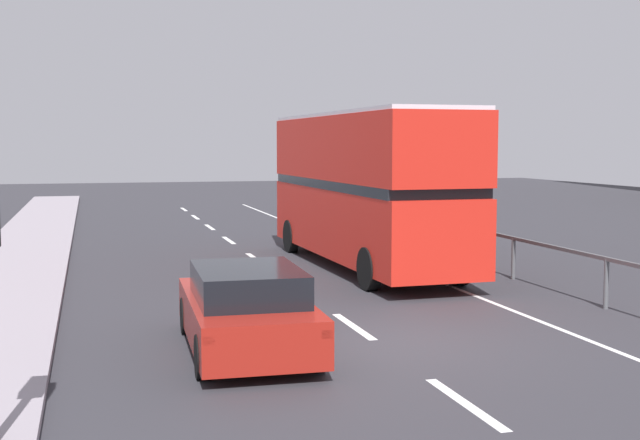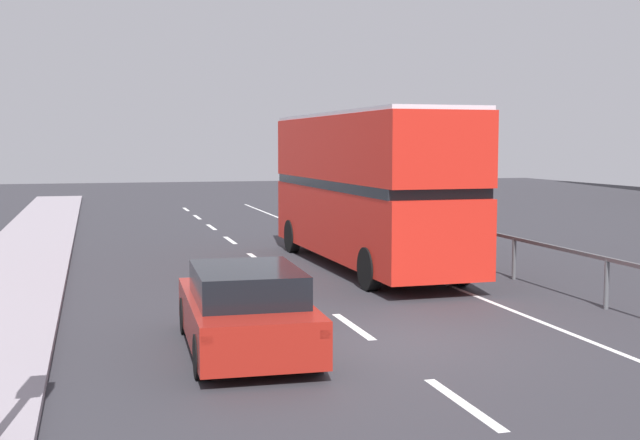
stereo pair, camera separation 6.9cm
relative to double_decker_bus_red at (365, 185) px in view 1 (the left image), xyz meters
name	(u,v)px [view 1 (the left image)]	position (x,y,z in m)	size (l,w,h in m)	color
ground_plane	(375,344)	(-2.55, -8.10, -2.29)	(73.03, 120.00, 0.10)	#2F2E34
lane_paint_markings	(344,264)	(-0.41, 0.61, -2.23)	(3.67, 46.00, 0.01)	silver
bridge_side_railing	(449,229)	(2.89, 0.90, -1.36)	(0.10, 42.00, 1.06)	#535459
double_decker_bus_red	(365,185)	(0.00, 0.00, 0.00)	(2.69, 10.05, 4.17)	red
hatchback_car_near	(246,310)	(-4.78, -8.17, -1.56)	(2.01, 4.36, 1.39)	maroon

